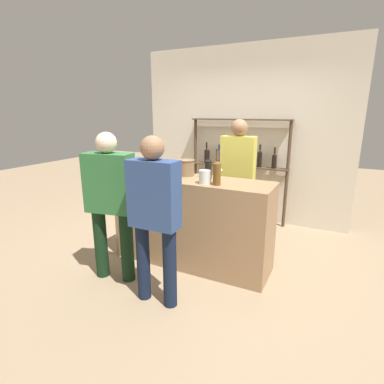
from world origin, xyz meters
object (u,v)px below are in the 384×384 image
at_px(counter_bottle_1, 208,168).
at_px(counter_bottle_2, 156,162).
at_px(ice_bucket, 186,168).
at_px(customer_left, 110,198).
at_px(counter_bottle_0, 217,172).
at_px(customer_center, 154,211).
at_px(wine_glass, 219,168).
at_px(server_behind_counter, 238,172).
at_px(cork_jar, 205,177).

xyz_separation_m(counter_bottle_1, counter_bottle_2, (-0.71, 0.02, 0.01)).
bearing_deg(ice_bucket, customer_left, -119.65).
distance_m(counter_bottle_0, counter_bottle_2, 0.94).
bearing_deg(customer_center, counter_bottle_2, 30.75).
bearing_deg(wine_glass, server_behind_counter, 90.50).
bearing_deg(ice_bucket, counter_bottle_0, -29.07).
relative_size(counter_bottle_1, cork_jar, 2.34).
height_order(counter_bottle_1, customer_center, customer_center).
relative_size(cork_jar, customer_left, 0.09).
xyz_separation_m(counter_bottle_2, server_behind_counter, (0.79, 0.80, -0.20)).
bearing_deg(server_behind_counter, wine_glass, -1.95).
bearing_deg(customer_center, customer_left, 75.00).
bearing_deg(counter_bottle_2, wine_glass, 6.11).
bearing_deg(counter_bottle_2, customer_left, -94.38).
height_order(server_behind_counter, customer_center, server_behind_counter).
bearing_deg(customer_left, counter_bottle_0, -71.32).
bearing_deg(server_behind_counter, customer_left, -30.81).
bearing_deg(cork_jar, wine_glass, 84.97).
height_order(ice_bucket, customer_left, customer_left).
relative_size(customer_left, customer_center, 1.00).
bearing_deg(counter_bottle_1, cork_jar, -75.05).
bearing_deg(cork_jar, customer_left, -146.88).
xyz_separation_m(counter_bottle_1, customer_left, (-0.77, -0.76, -0.26)).
bearing_deg(counter_bottle_1, server_behind_counter, 84.32).
xyz_separation_m(customer_left, customer_center, (0.65, -0.16, 0.01)).
bearing_deg(counter_bottle_2, counter_bottle_0, -15.07).
relative_size(counter_bottle_2, wine_glass, 2.31).
bearing_deg(ice_bucket, wine_glass, 7.36).
bearing_deg(ice_bucket, customer_center, -79.28).
distance_m(counter_bottle_2, customer_center, 1.14).
height_order(counter_bottle_1, wine_glass, counter_bottle_1).
bearing_deg(wine_glass, customer_center, -101.60).
bearing_deg(ice_bucket, counter_bottle_2, -175.11).
xyz_separation_m(ice_bucket, customer_center, (0.18, -0.97, -0.21)).
bearing_deg(wine_glass, ice_bucket, -172.64).
height_order(cork_jar, server_behind_counter, server_behind_counter).
distance_m(counter_bottle_1, counter_bottle_2, 0.71).
xyz_separation_m(ice_bucket, customer_left, (-0.47, -0.82, -0.22)).
relative_size(counter_bottle_1, customer_left, 0.21).
bearing_deg(ice_bucket, counter_bottle_1, -9.93).
distance_m(wine_glass, cork_jar, 0.33).
height_order(counter_bottle_2, customer_center, customer_center).
distance_m(counter_bottle_1, customer_left, 1.12).
xyz_separation_m(counter_bottle_0, cork_jar, (-0.14, 0.00, -0.07)).
height_order(counter_bottle_1, customer_left, customer_left).
bearing_deg(counter_bottle_2, ice_bucket, 4.89).
xyz_separation_m(counter_bottle_0, server_behind_counter, (-0.11, 1.04, -0.19)).
xyz_separation_m(counter_bottle_0, counter_bottle_1, (-0.19, 0.22, -0.01)).
relative_size(counter_bottle_0, customer_left, 0.23).
height_order(server_behind_counter, customer_left, server_behind_counter).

